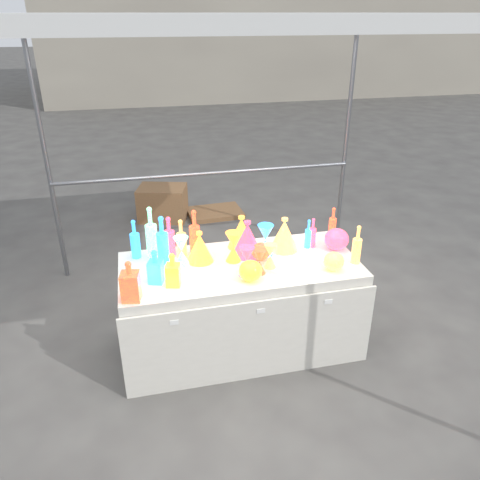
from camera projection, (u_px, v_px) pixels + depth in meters
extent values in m
plane|color=#64625D|center=(240.00, 343.00, 3.87)|extent=(80.00, 80.00, 0.00)
cylinder|color=gray|center=(47.00, 163.00, 4.35)|extent=(0.04, 0.04, 2.40)
cylinder|color=gray|center=(346.00, 145.00, 4.96)|extent=(0.04, 0.04, 2.40)
cube|color=white|center=(240.00, 18.00, 2.80)|extent=(3.15, 3.15, 0.06)
cylinder|color=gray|center=(207.00, 173.00, 4.71)|extent=(3.00, 0.04, 0.04)
cube|color=silver|center=(240.00, 305.00, 3.70)|extent=(1.80, 0.80, 0.75)
cube|color=silver|center=(253.00, 341.00, 3.35)|extent=(1.84, 0.02, 0.68)
cube|color=white|center=(174.00, 323.00, 3.12)|extent=(0.06, 0.00, 0.03)
cube|color=white|center=(261.00, 311.00, 3.24)|extent=(0.06, 0.00, 0.03)
cube|color=white|center=(328.00, 302.00, 3.34)|extent=(0.06, 0.00, 0.03)
cube|color=brown|center=(163.00, 203.00, 6.11)|extent=(0.70, 0.58, 0.44)
cube|color=brown|center=(215.00, 213.00, 6.31)|extent=(0.74, 0.55, 0.06)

